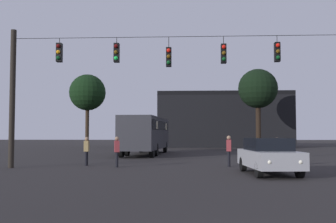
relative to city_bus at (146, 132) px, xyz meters
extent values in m
plane|color=black|center=(4.06, -3.67, -1.87)|extent=(168.00, 168.00, 0.00)
cylinder|color=black|center=(-5.41, -13.03, 1.62)|extent=(0.28, 0.28, 6.97)
cylinder|color=black|center=(4.06, -13.03, 4.66)|extent=(18.94, 0.02, 0.02)
cylinder|color=black|center=(-3.05, -13.03, 4.52)|extent=(0.03, 0.03, 0.25)
cube|color=black|center=(-3.05, -13.03, 3.92)|extent=(0.26, 0.32, 0.95)
sphere|color=#510A0A|center=(-3.05, -13.21, 4.22)|extent=(0.20, 0.20, 0.20)
sphere|color=orange|center=(-3.05, -13.21, 3.92)|extent=(0.20, 0.20, 0.20)
sphere|color=#0C4219|center=(-3.05, -13.21, 3.62)|extent=(0.20, 0.20, 0.20)
cylinder|color=black|center=(-0.14, -13.03, 4.50)|extent=(0.03, 0.03, 0.29)
cube|color=black|center=(-0.14, -13.03, 3.88)|extent=(0.26, 0.32, 0.95)
sphere|color=#510A0A|center=(-0.14, -13.21, 4.18)|extent=(0.20, 0.20, 0.20)
sphere|color=#5B3D0C|center=(-0.14, -13.21, 3.88)|extent=(0.20, 0.20, 0.20)
sphere|color=#1EE04C|center=(-0.14, -13.21, 3.58)|extent=(0.20, 0.20, 0.20)
cylinder|color=black|center=(2.47, -13.03, 4.38)|extent=(0.03, 0.03, 0.53)
cube|color=black|center=(2.47, -13.03, 3.64)|extent=(0.26, 0.32, 0.95)
sphere|color=red|center=(2.47, -13.21, 3.94)|extent=(0.20, 0.20, 0.20)
sphere|color=#5B3D0C|center=(2.47, -13.21, 3.64)|extent=(0.20, 0.20, 0.20)
sphere|color=#0C4219|center=(2.47, -13.21, 3.34)|extent=(0.20, 0.20, 0.20)
cylinder|color=black|center=(5.18, -13.03, 4.45)|extent=(0.03, 0.03, 0.39)
cube|color=black|center=(5.18, -13.03, 3.78)|extent=(0.26, 0.32, 0.95)
sphere|color=red|center=(5.18, -13.21, 4.08)|extent=(0.20, 0.20, 0.20)
sphere|color=#5B3D0C|center=(5.18, -13.21, 3.78)|extent=(0.20, 0.20, 0.20)
sphere|color=#0C4219|center=(5.18, -13.21, 3.48)|extent=(0.20, 0.20, 0.20)
cylinder|color=black|center=(7.80, -13.03, 4.48)|extent=(0.03, 0.03, 0.34)
cube|color=black|center=(7.80, -13.03, 3.83)|extent=(0.26, 0.32, 0.95)
sphere|color=red|center=(7.80, -13.21, 4.13)|extent=(0.20, 0.20, 0.20)
sphere|color=#5B3D0C|center=(7.80, -13.21, 3.83)|extent=(0.20, 0.20, 0.20)
sphere|color=#0C4219|center=(7.80, -13.21, 3.53)|extent=(0.20, 0.20, 0.20)
cube|color=#2D2D33|center=(0.00, 0.01, -0.12)|extent=(3.13, 11.13, 2.50)
cube|color=black|center=(0.00, 0.01, 0.49)|extent=(3.13, 10.47, 0.70)
cylinder|color=black|center=(-0.88, 4.03, -1.37)|extent=(0.34, 1.01, 1.00)
cylinder|color=black|center=(1.34, 3.90, -1.37)|extent=(0.34, 1.01, 1.00)
cylinder|color=black|center=(-1.23, -2.12, -1.37)|extent=(0.34, 1.01, 1.00)
cylinder|color=black|center=(0.98, -2.25, -1.37)|extent=(0.34, 1.01, 1.00)
cylinder|color=black|center=(-1.35, -4.10, -1.37)|extent=(0.34, 1.01, 1.00)
cylinder|color=black|center=(0.87, -4.23, -1.37)|extent=(0.34, 1.01, 1.00)
cube|color=beige|center=(0.19, 3.30, 0.49)|extent=(2.60, 0.95, 0.56)
cube|color=beige|center=(-0.16, -2.74, 0.49)|extent=(2.60, 0.95, 0.56)
cube|color=#99999E|center=(6.81, -15.60, -1.21)|extent=(2.13, 4.43, 0.68)
cube|color=black|center=(6.80, -15.45, -0.61)|extent=(1.76, 2.44, 0.52)
cylinder|color=black|center=(7.71, -16.95, -1.55)|extent=(0.27, 0.66, 0.64)
cylinder|color=black|center=(6.13, -17.08, -1.55)|extent=(0.27, 0.66, 0.64)
cylinder|color=black|center=(7.49, -14.13, -1.55)|extent=(0.27, 0.66, 0.64)
cylinder|color=black|center=(5.92, -14.25, -1.55)|extent=(0.27, 0.66, 0.64)
sphere|color=white|center=(7.55, -17.65, -1.21)|extent=(0.18, 0.18, 0.18)
sphere|color=white|center=(6.40, -17.74, -1.21)|extent=(0.18, 0.18, 0.18)
cylinder|color=black|center=(7.98, -11.84, -1.49)|extent=(0.14, 0.14, 0.75)
cylinder|color=black|center=(8.01, -11.68, -1.49)|extent=(0.14, 0.14, 0.75)
cube|color=silver|center=(8.00, -11.76, -0.84)|extent=(0.31, 0.40, 0.56)
sphere|color=#8C6B51|center=(8.00, -11.76, -0.46)|extent=(0.20, 0.20, 0.20)
cylinder|color=black|center=(5.55, -11.57, -1.47)|extent=(0.14, 0.14, 0.79)
cylinder|color=black|center=(5.53, -11.73, -1.47)|extent=(0.14, 0.14, 0.79)
cube|color=maroon|center=(5.54, -11.65, -0.77)|extent=(0.29, 0.39, 0.60)
sphere|color=#8C6B51|center=(5.54, -11.65, -0.37)|extent=(0.22, 0.22, 0.22)
cylinder|color=black|center=(-2.02, -11.31, -1.49)|extent=(0.14, 0.14, 0.76)
cylinder|color=black|center=(-2.02, -11.47, -1.49)|extent=(0.14, 0.14, 0.76)
cube|color=#997F4C|center=(-2.02, -11.39, -0.83)|extent=(0.26, 0.37, 0.57)
sphere|color=#8C6B51|center=(-2.02, -11.39, -0.44)|extent=(0.20, 0.20, 0.20)
cylinder|color=black|center=(-0.23, -12.28, -1.48)|extent=(0.14, 0.14, 0.77)
cylinder|color=black|center=(-0.19, -12.43, -1.48)|extent=(0.14, 0.14, 0.77)
cube|color=maroon|center=(-0.21, -12.35, -0.81)|extent=(0.33, 0.41, 0.58)
sphere|color=#8C6B51|center=(-0.21, -12.35, -0.41)|extent=(0.21, 0.21, 0.21)
cube|color=black|center=(8.04, 21.02, 1.37)|extent=(16.74, 9.75, 6.46)
cube|color=black|center=(8.04, 21.02, 4.85)|extent=(16.74, 9.75, 0.50)
cylinder|color=#2D2116|center=(-9.17, 16.87, 0.78)|extent=(0.45, 0.45, 5.30)
sphere|color=black|center=(-9.17, 16.87, 5.02)|extent=(4.54, 4.54, 4.54)
cylinder|color=black|center=(10.92, 10.46, 0.67)|extent=(0.53, 0.53, 5.07)
sphere|color=black|center=(10.92, 10.46, 4.67)|extent=(4.21, 4.21, 4.21)
camera|label=1|loc=(3.41, -32.74, -0.16)|focal=42.96mm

